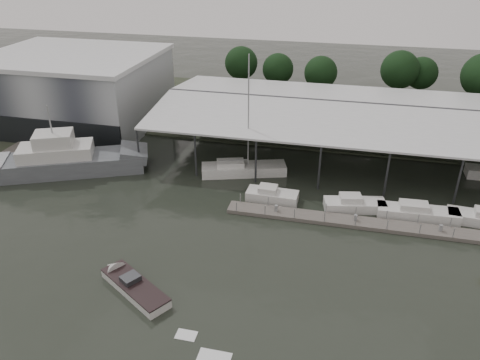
# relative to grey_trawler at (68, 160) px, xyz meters

# --- Properties ---
(ground) EXTENTS (200.00, 200.00, 0.00)m
(ground) POSITION_rel_grey_trawler_xyz_m (20.12, -13.96, -1.58)
(ground) COLOR black
(ground) RESTS_ON ground
(land_strip_far) EXTENTS (140.00, 30.00, 0.30)m
(land_strip_far) POSITION_rel_grey_trawler_xyz_m (20.12, 28.04, -1.48)
(land_strip_far) COLOR #383E2E
(land_strip_far) RESTS_ON ground
(land_strip_west) EXTENTS (20.00, 40.00, 0.30)m
(land_strip_west) POSITION_rel_grey_trawler_xyz_m (-19.88, 16.04, -1.48)
(land_strip_west) COLOR #383E2E
(land_strip_west) RESTS_ON ground
(storage_warehouse) EXTENTS (24.50, 20.50, 10.50)m
(storage_warehouse) POSITION_rel_grey_trawler_xyz_m (-7.88, 15.98, 3.71)
(storage_warehouse) COLOR #979DA0
(storage_warehouse) RESTS_ON ground
(covered_boat_shed) EXTENTS (58.24, 24.00, 6.96)m
(covered_boat_shed) POSITION_rel_grey_trawler_xyz_m (37.12, 14.04, 4.55)
(covered_boat_shed) COLOR silver
(covered_boat_shed) RESTS_ON ground
(trawler_dock) EXTENTS (3.00, 18.00, 0.50)m
(trawler_dock) POSITION_rel_grey_trawler_xyz_m (-9.88, 0.04, -1.33)
(trawler_dock) COLOR #635E57
(trawler_dock) RESTS_ON ground
(floating_dock) EXTENTS (28.00, 2.00, 1.40)m
(floating_dock) POSITION_rel_grey_trawler_xyz_m (35.12, -3.96, -1.38)
(floating_dock) COLOR #635E57
(floating_dock) RESTS_ON ground
(grey_trawler) EXTENTS (18.89, 11.79, 8.84)m
(grey_trawler) POSITION_rel_grey_trawler_xyz_m (0.00, 0.00, 0.00)
(grey_trawler) COLOR slate
(grey_trawler) RESTS_ON ground
(white_sailboat) EXTENTS (10.41, 5.54, 14.60)m
(white_sailboat) POSITION_rel_grey_trawler_xyz_m (20.64, 4.25, -0.92)
(white_sailboat) COLOR white
(white_sailboat) RESTS_ON ground
(speedboat_underway) EXTENTS (16.71, 11.11, 2.00)m
(speedboat_underway) POSITION_rel_grey_trawler_xyz_m (16.43, -18.02, -1.19)
(speedboat_underway) COLOR white
(speedboat_underway) RESTS_ON ground
(moored_cruiser_0) EXTENTS (5.61, 2.39, 1.70)m
(moored_cruiser_0) POSITION_rel_grey_trawler_xyz_m (25.17, -1.19, -0.97)
(moored_cruiser_0) COLOR white
(moored_cruiser_0) RESTS_ON ground
(moored_cruiser_1) EXTENTS (6.63, 3.42, 1.70)m
(moored_cruiser_1) POSITION_rel_grey_trawler_xyz_m (33.93, -1.15, -0.97)
(moored_cruiser_1) COLOR white
(moored_cruiser_1) RESTS_ON ground
(moored_cruiser_2) EXTENTS (8.13, 2.53, 1.70)m
(moored_cruiser_2) POSITION_rel_grey_trawler_xyz_m (40.23, -1.32, -0.97)
(moored_cruiser_2) COLOR white
(moored_cruiser_2) RESTS_ON ground
(horizon_tree_line) EXTENTS (70.74, 11.01, 10.12)m
(horizon_tree_line) POSITION_rel_grey_trawler_xyz_m (42.35, 33.95, 4.11)
(horizon_tree_line) COLOR black
(horizon_tree_line) RESTS_ON ground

